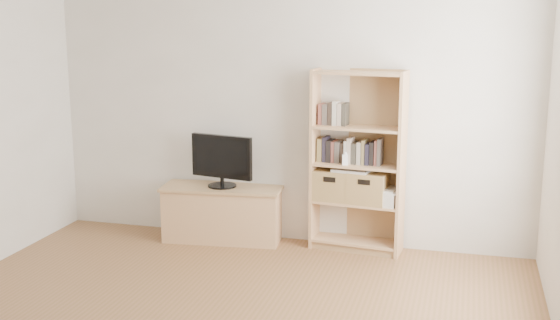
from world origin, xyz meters
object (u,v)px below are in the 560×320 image
at_px(tv_stand, 223,214).
at_px(basket_right, 368,187).
at_px(television, 222,161).
at_px(basket_left, 334,184).
at_px(bookshelf, 358,162).
at_px(baby_monitor, 345,160).
at_px(laptop, 352,170).

relative_size(tv_stand, basket_right, 3.21).
distance_m(television, basket_left, 1.06).
relative_size(bookshelf, basket_right, 4.84).
bearing_deg(baby_monitor, television, 164.61).
height_order(basket_left, laptop, laptop).
bearing_deg(laptop, basket_right, 7.26).
distance_m(baby_monitor, laptop, 0.14).
xyz_separation_m(television, baby_monitor, (1.16, -0.02, 0.08)).
distance_m(tv_stand, television, 0.51).
relative_size(tv_stand, basket_left, 3.26).
bearing_deg(basket_left, tv_stand, -170.56).
distance_m(basket_left, basket_right, 0.32).
height_order(bookshelf, basket_left, bookshelf).
distance_m(bookshelf, television, 1.26).
height_order(bookshelf, television, bookshelf).
distance_m(basket_left, laptop, 0.23).
xyz_separation_m(television, laptop, (1.21, 0.05, -0.02)).
bearing_deg(television, basket_left, 15.03).
bearing_deg(tv_stand, bookshelf, -3.28).
distance_m(baby_monitor, basket_left, 0.30).
xyz_separation_m(tv_stand, basket_right, (1.36, 0.04, 0.34)).
bearing_deg(baby_monitor, laptop, 40.41).
bearing_deg(basket_right, television, -171.61).
bearing_deg(basket_right, tv_stand, -171.61).
xyz_separation_m(baby_monitor, laptop, (0.05, 0.07, -0.11)).
bearing_deg(basket_left, baby_monitor, -34.71).
relative_size(basket_left, laptop, 1.03).
relative_size(bookshelf, basket_left, 4.91).
bearing_deg(laptop, basket_left, -178.63).
bearing_deg(bookshelf, baby_monitor, -135.00).
bearing_deg(basket_left, bookshelf, 0.64).
height_order(tv_stand, basket_right, basket_right).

